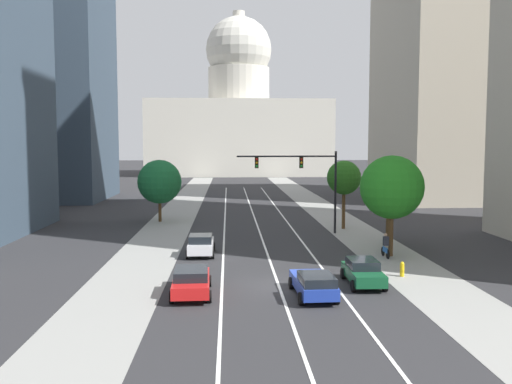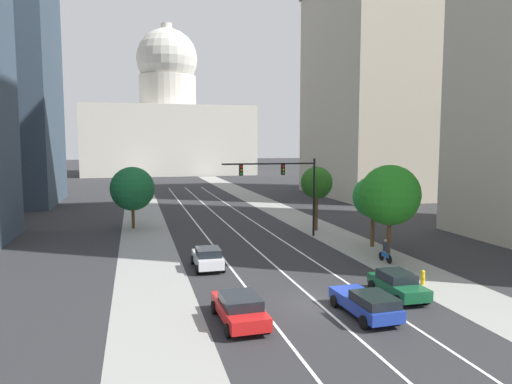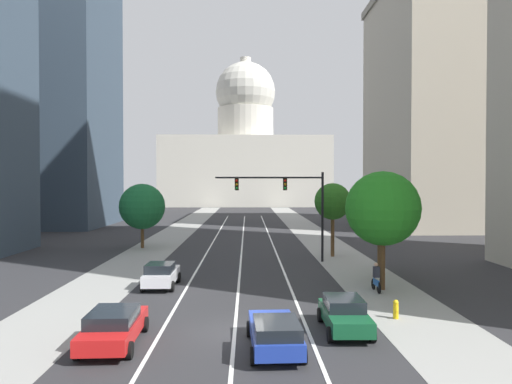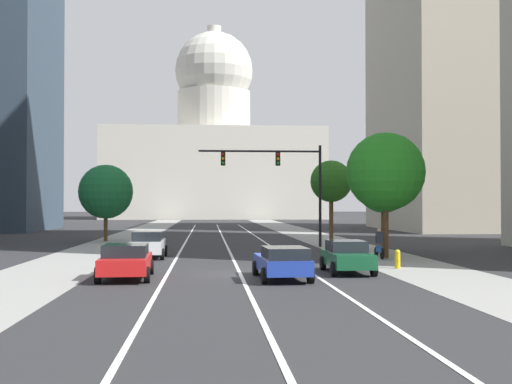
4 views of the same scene
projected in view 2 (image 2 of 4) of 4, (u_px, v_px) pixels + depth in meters
ground_plane at (208, 208)px, 64.35m from camera, size 400.00×400.00×0.00m
sidewalk_left at (143, 216)px, 57.40m from camera, size 4.59×130.00×0.01m
sidewalk_right at (280, 210)px, 61.67m from camera, size 4.59×130.00×0.01m
lane_stripe_left at (200, 228)px, 49.11m from camera, size 0.16×90.00×0.01m
lane_stripe_center at (230, 226)px, 49.90m from camera, size 0.16×90.00×0.01m
lane_stripe_right at (259, 225)px, 50.68m from camera, size 0.16×90.00×0.01m
office_tower_far_right at (383, 88)px, 78.35m from camera, size 20.88×24.66×35.34m
capitol_building at (168, 123)px, 133.41m from camera, size 45.52×24.02×41.39m
car_white at (208, 258)px, 33.07m from camera, size 1.95×4.02×1.54m
car_blue at (367, 303)px, 23.89m from camera, size 2.17×4.69×1.37m
car_green at (398, 284)px, 27.00m from camera, size 1.97×4.22×1.44m
car_red at (240, 308)px, 23.09m from camera, size 2.23×4.75×1.43m
traffic_signal_mast at (286, 180)px, 43.63m from camera, size 8.82×0.39×7.30m
fire_hydrant at (423, 277)px, 29.44m from camera, size 0.26×0.35×0.91m
cyclist at (386, 251)px, 34.88m from camera, size 0.37×1.70×1.72m
street_tree_mid_left at (132, 189)px, 48.40m from camera, size 4.48×4.48×6.33m
street_tree_near_right at (317, 183)px, 47.23m from camera, size 3.18×3.18×6.40m
street_tree_far_right at (390, 195)px, 35.08m from camera, size 4.48×4.48×7.15m
street_tree_mid_right at (373, 197)px, 39.83m from camera, size 3.47×3.47×5.98m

